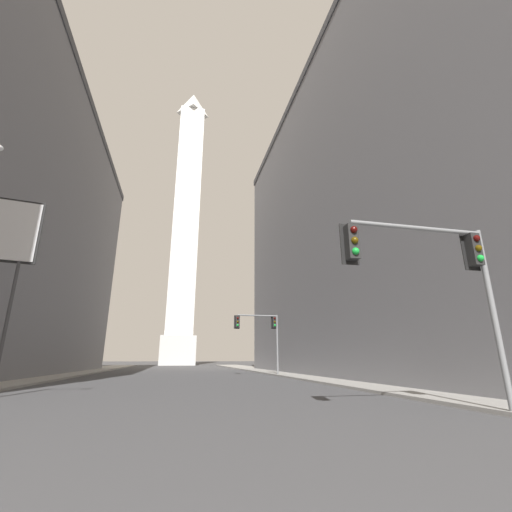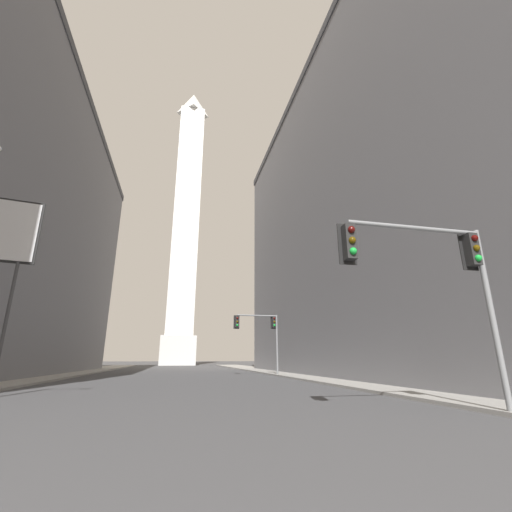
{
  "view_description": "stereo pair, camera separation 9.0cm",
  "coord_description": "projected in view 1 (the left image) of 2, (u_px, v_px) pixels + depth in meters",
  "views": [
    {
      "loc": [
        -0.47,
        -0.38,
        1.64
      ],
      "look_at": [
        12.19,
        55.45,
        18.78
      ],
      "focal_mm": 24.0,
      "sensor_mm": 36.0,
      "label": 1
    },
    {
      "loc": [
        -0.38,
        -0.4,
        1.64
      ],
      "look_at": [
        12.19,
        55.45,
        18.78
      ],
      "focal_mm": 24.0,
      "sensor_mm": 36.0,
      "label": 2
    }
  ],
  "objects": [
    {
      "name": "sidewalk_left",
      "position": [
        32.0,
        379.0,
        27.41
      ],
      "size": [
        5.0,
        106.5,
        0.15
      ],
      "primitive_type": "cube",
      "color": "gray",
      "rests_on": "ground_plane"
    },
    {
      "name": "obelisk",
      "position": [
        186.0,
        219.0,
        93.88
      ],
      "size": [
        8.46,
        8.46,
        79.91
      ],
      "color": "silver",
      "rests_on": "ground_plane"
    },
    {
      "name": "building_right",
      "position": [
        408.0,
        219.0,
        37.78
      ],
      "size": [
        24.33,
        49.11,
        32.87
      ],
      "color": "slate",
      "rests_on": "ground_plane"
    },
    {
      "name": "traffic_light_mid_right",
      "position": [
        263.0,
        329.0,
        34.02
      ],
      "size": [
        4.56,
        0.51,
        5.84
      ],
      "color": "slate",
      "rests_on": "ground_plane"
    },
    {
      "name": "traffic_light_near_right",
      "position": [
        441.0,
        267.0,
        10.86
      ],
      "size": [
        5.21,
        0.5,
        5.79
      ],
      "color": "slate",
      "rests_on": "ground_plane"
    },
    {
      "name": "sidewalk_right",
      "position": [
        304.0,
        375.0,
        32.3
      ],
      "size": [
        5.0,
        106.5,
        0.15
      ],
      "primitive_type": "cube",
      "color": "gray",
      "rests_on": "ground_plane"
    }
  ]
}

